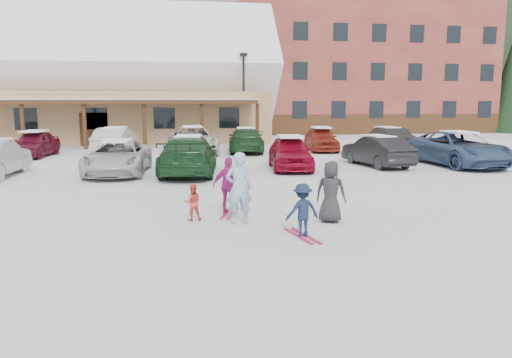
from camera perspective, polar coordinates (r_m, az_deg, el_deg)
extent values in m
plane|color=silver|center=(11.86, -0.66, -5.56)|extent=(160.00, 160.00, 0.00)
cube|color=black|center=(97.70, -8.52, 18.28)|extent=(300.00, 70.00, 38.00)
cube|color=tan|center=(40.04, -19.85, 6.73)|extent=(28.00, 10.00, 3.60)
cube|color=#422814|center=(33.95, -21.86, 8.18)|extent=(25.20, 2.60, 0.25)
cube|color=white|center=(40.11, -20.14, 12.07)|extent=(29.12, 9.69, 9.69)
cube|color=maroon|center=(52.52, 10.74, 12.09)|extent=(24.00, 14.00, 12.00)
cube|color=maroon|center=(49.43, -6.77, 10.64)|extent=(7.00, 12.60, 9.00)
cube|color=#422814|center=(45.99, 13.52, 6.11)|extent=(24.00, 0.10, 1.80)
cylinder|color=black|center=(34.87, -1.42, 8.93)|extent=(0.16, 0.16, 5.94)
cube|color=black|center=(35.01, -1.44, 14.01)|extent=(0.50, 0.25, 0.25)
cylinder|color=black|center=(53.76, 27.07, 5.50)|extent=(0.60, 0.60, 1.32)
cylinder|color=black|center=(55.94, -1.30, 6.44)|extent=(0.60, 0.60, 1.08)
cone|color=black|center=(55.93, -1.31, 11.14)|extent=(3.96, 3.96, 8.10)
cylinder|color=black|center=(67.60, 22.82, 6.30)|extent=(0.60, 0.60, 1.38)
cone|color=black|center=(67.66, 23.13, 11.27)|extent=(5.06, 5.06, 10.35)
imported|color=#8EB3C9|center=(12.04, -1.99, -1.04)|extent=(0.66, 0.45, 1.76)
imported|color=#D14231|center=(12.55, -7.27, -2.67)|extent=(0.46, 0.37, 0.92)
imported|color=#14203A|center=(10.99, 5.32, -3.58)|extent=(0.84, 0.59, 1.19)
cube|color=#B71A45|center=(11.13, 5.28, -6.49)|extent=(0.49, 1.41, 0.03)
imported|color=#A12073|center=(13.17, -3.09, -0.76)|extent=(0.95, 0.61, 1.51)
cube|color=#B71A45|center=(13.31, -3.07, -3.89)|extent=(0.60, 1.40, 0.03)
imported|color=#28272A|center=(12.35, 8.54, -1.46)|extent=(0.89, 0.78, 1.52)
imported|color=beige|center=(21.09, -15.50, 2.41)|extent=(2.58, 5.10, 1.38)
imported|color=#163B1E|center=(20.44, -7.70, 2.71)|extent=(2.77, 5.59, 1.56)
imported|color=maroon|center=(21.83, 3.91, 3.01)|extent=(2.15, 4.40, 1.45)
imported|color=black|center=(23.48, 13.67, 3.12)|extent=(2.10, 4.40, 1.39)
imported|color=#334A70|center=(24.86, 22.09, 3.23)|extent=(2.93, 5.77, 1.56)
imported|color=maroon|center=(29.18, -23.97, 3.69)|extent=(2.09, 4.22, 1.38)
imported|color=silver|center=(28.99, -15.75, 4.21)|extent=(2.19, 4.74, 1.51)
imported|color=silver|center=(28.49, -7.28, 4.44)|extent=(2.82, 5.68, 1.55)
imported|color=#193E1D|center=(29.01, -1.16, 4.46)|extent=(2.52, 5.07, 1.42)
imported|color=maroon|center=(30.07, 7.44, 4.54)|extent=(2.08, 4.29, 1.41)
imported|color=black|center=(31.12, 14.74, 4.46)|extent=(1.65, 4.31, 1.40)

